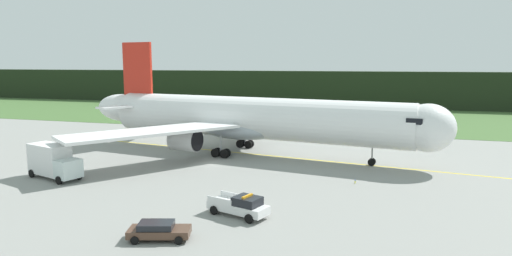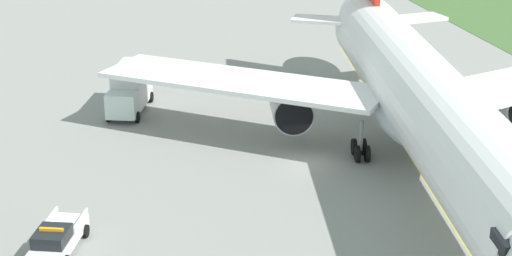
% 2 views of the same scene
% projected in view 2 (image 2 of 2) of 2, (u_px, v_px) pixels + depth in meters
% --- Properties ---
extents(ground, '(320.00, 320.00, 0.00)m').
position_uv_depth(ground, '(306.00, 164.00, 58.42)').
color(ground, gray).
extents(taxiway_centerline_main, '(68.22, 10.07, 0.01)m').
position_uv_depth(taxiway_centerline_main, '(422.00, 174.00, 56.71)').
color(taxiway_centerline_main, yellow).
rests_on(taxiway_centerline_main, ground).
extents(airliner, '(53.83, 45.59, 15.85)m').
position_uv_depth(airliner, '(425.00, 103.00, 55.55)').
color(airliner, white).
rests_on(airliner, ground).
extents(ops_pickup_truck, '(5.66, 3.44, 1.94)m').
position_uv_depth(ops_pickup_truck, '(57.00, 239.00, 46.01)').
color(ops_pickup_truck, silver).
rests_on(ops_pickup_truck, ground).
extents(catering_truck, '(7.30, 4.36, 3.94)m').
position_uv_depth(catering_truck, '(130.00, 88.00, 68.51)').
color(catering_truck, silver).
rests_on(catering_truck, ground).
extents(taxiway_edge_light_west, '(0.12, 0.12, 0.37)m').
position_uv_depth(taxiway_edge_light_west, '(202.00, 71.00, 79.43)').
color(taxiway_edge_light_west, yellow).
rests_on(taxiway_edge_light_west, ground).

